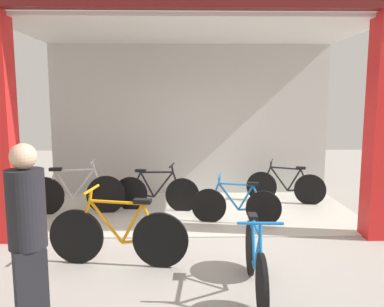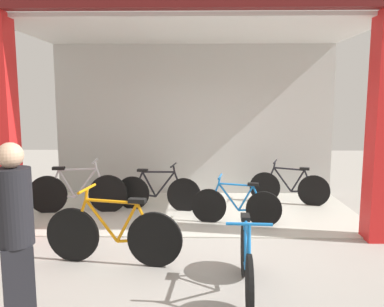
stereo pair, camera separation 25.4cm
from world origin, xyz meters
name	(u,v)px [view 1 (the left image)]	position (x,y,z in m)	size (l,w,h in m)	color
ground_plane	(193,238)	(0.00, 0.00, 0.00)	(19.52, 19.52, 0.00)	#9E9991
shop_facade	(191,96)	(0.00, 1.50, 2.05)	(5.96, 3.04, 3.79)	beige
bicycle_inside_0	(236,205)	(0.71, 0.62, 0.32)	(1.43, 0.39, 0.80)	black
bicycle_inside_1	(156,192)	(-0.63, 1.40, 0.34)	(1.55, 0.43, 0.86)	black
bicycle_inside_2	(286,186)	(1.84, 1.88, 0.33)	(1.45, 0.54, 0.83)	black
bicycle_inside_3	(75,193)	(-2.03, 1.21, 0.38)	(1.73, 0.47, 0.95)	black
bicycle_parked_0	(118,235)	(-0.93, -0.91, 0.38)	(1.72, 0.47, 0.95)	black
bicycle_parked_1	(255,262)	(0.60, -1.65, 0.35)	(0.44, 1.59, 0.87)	black
pedestrian_1	(28,243)	(-1.40, -2.40, 0.85)	(0.46, 0.58, 1.67)	black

